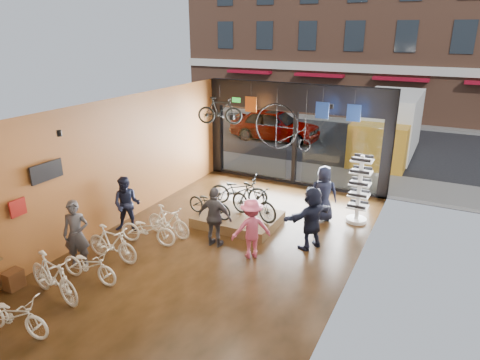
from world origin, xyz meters
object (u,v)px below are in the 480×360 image
Objects in this scene: street_car at (275,125)px; customer_3 at (251,229)px; display_bike_mid at (254,202)px; floor_bike_1 at (53,277)px; customer_2 at (215,217)px; floor_bike_3 at (112,243)px; customer_0 at (76,234)px; floor_bike_0 at (14,315)px; floor_bike_2 at (89,265)px; sunglasses_rack at (359,189)px; floor_bike_4 at (148,229)px; floor_bike_5 at (168,221)px; customer_1 at (127,204)px; display_bike_right at (239,190)px; customer_5 at (312,218)px; box_truck at (386,128)px; hung_bike at (220,111)px; penny_farthing at (285,129)px; display_platform at (238,219)px; display_bike_left at (210,203)px; customer_4 at (323,194)px.

customer_3 is at bearing -160.37° from street_car.
display_bike_mid is 1.75m from customer_3.
customer_2 is (1.95, 3.71, 0.32)m from floor_bike_1.
customer_0 reaches higher than floor_bike_3.
floor_bike_0 is 1.02× the size of floor_bike_2.
floor_bike_2 is 7.89m from sunglasses_rack.
floor_bike_5 is (0.22, 0.64, 0.02)m from floor_bike_4.
customer_1 reaches higher than display_bike_mid.
display_bike_right reaches higher than floor_bike_1.
sunglasses_rack is at bearing -168.77° from customer_5.
box_truck is at bearing -33.99° from display_bike_right.
customer_5 is 5.61m from hung_bike.
customer_2 is (2.50, 2.47, -0.03)m from customer_0.
floor_bike_4 is at bearing -45.64° from customer_1.
penny_farthing reaches higher than floor_bike_0.
floor_bike_0 is 0.91× the size of customer_5.
floor_bike_4 is at bearing -3.30° from floor_bike_2.
floor_bike_0 is at bearing -177.40° from floor_bike_5.
display_platform is at bearing -69.82° from customer_5.
floor_bike_5 is 0.97× the size of display_bike_left.
display_platform is at bearing -168.47° from display_bike_right.
floor_bike_3 is 1.83m from floor_bike_5.
penny_farthing is at bearing -13.71° from display_bike_left.
display_platform is at bearing -88.41° from customer_2.
display_bike_right is 1.07× the size of customer_5.
floor_bike_5 reaches higher than display_platform.
box_truck is at bearing -24.08° from floor_bike_0.
floor_bike_0 is at bearing -175.18° from street_car.
customer_5 is at bearing -56.55° from penny_farthing.
customer_0 is 8.06m from sunglasses_rack.
floor_bike_3 is 0.82× the size of penny_farthing.
customer_1 is at bearing 67.92° from customer_0.
street_car is 11.96m from customer_5.
floor_bike_4 is 5.30m from hung_bike.
sunglasses_rack reaches higher than display_bike_right.
floor_bike_5 is at bearing -7.54° from floor_bike_2.
box_truck reaches higher than floor_bike_5.
customer_5 is at bearing -126.21° from display_bike_right.
customer_3 is 0.92× the size of customer_4.
display_bike_right is 2.64m from customer_4.
penny_farthing reaches higher than street_car.
floor_bike_1 is at bearing 151.63° from display_bike_right.
box_truck is 9.71m from display_platform.
box_truck is 3.39× the size of sunglasses_rack.
display_bike_right is (2.67, -9.51, -0.02)m from street_car.
display_bike_left is 0.99× the size of hung_bike.
floor_bike_2 is 3.38m from customer_2.
customer_5 reaches higher than floor_bike_4.
floor_bike_1 is 1.01× the size of display_bike_mid.
display_platform is 1.37× the size of customer_5.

